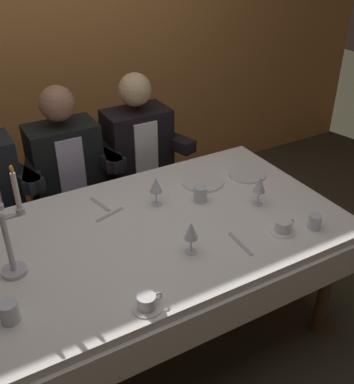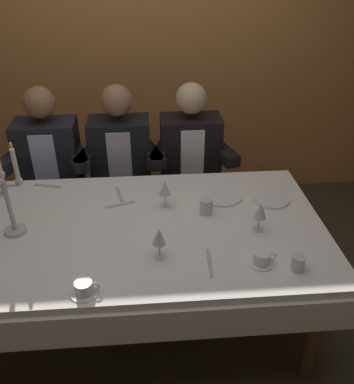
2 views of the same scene
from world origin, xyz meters
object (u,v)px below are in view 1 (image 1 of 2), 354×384
object	(u,v)px
wine_glass_0	(191,231)
water_tumbler_2	(9,312)
coffee_cup_0	(283,227)
wine_glass_3	(259,186)
candelabra	(5,232)
coffee_cup_1	(147,302)
dinner_plate_0	(247,174)
dining_table	(154,247)
wine_glass_1	(156,186)
seated_diner_1	(65,164)
dinner_plate_1	(202,182)
water_tumbler_0	(315,222)
water_tumbler_1	(200,194)
seated_diner_2	(137,147)

from	to	relation	value
wine_glass_0	water_tumbler_2	world-z (taller)	wine_glass_0
coffee_cup_0	wine_glass_3	bearing A→B (deg)	79.02
candelabra	coffee_cup_1	bearing A→B (deg)	-48.90
dinner_plate_0	water_tumbler_2	size ratio (longest dim) A/B	2.57
dining_table	coffee_cup_1	bearing A→B (deg)	-119.62
water_tumbler_2	wine_glass_0	bearing A→B (deg)	1.28
candelabra	wine_glass_1	xyz separation A→B (m)	(0.79, 0.19, -0.10)
seated_diner_1	dinner_plate_1	bearing A→B (deg)	-45.42
wine_glass_1	wine_glass_0	bearing A→B (deg)	-96.57
dinner_plate_0	wine_glass_3	bearing A→B (deg)	-116.96
dinner_plate_0	dining_table	bearing A→B (deg)	-164.23
coffee_cup_0	candelabra	bearing A→B (deg)	164.38
dining_table	coffee_cup_1	size ratio (longest dim) A/B	14.70
dinner_plate_1	coffee_cup_1	world-z (taller)	coffee_cup_1
candelabra	water_tumbler_0	size ratio (longest dim) A/B	7.22
water_tumbler_0	wine_glass_3	bearing A→B (deg)	108.39
water_tumbler_1	seated_diner_1	distance (m)	0.93
wine_glass_0	water_tumbler_1	xyz separation A→B (m)	(0.27, 0.35, -0.07)
dinner_plate_1	water_tumbler_2	distance (m)	1.31
water_tumbler_1	coffee_cup_0	size ratio (longest dim) A/B	0.66
water_tumbler_1	seated_diner_1	bearing A→B (deg)	122.51
wine_glass_3	water_tumbler_0	distance (m)	0.34
water_tumbler_1	coffee_cup_1	distance (m)	0.83
wine_glass_1	seated_diner_2	size ratio (longest dim) A/B	0.13
candelabra	wine_glass_0	distance (m)	0.79
seated_diner_1	dinner_plate_0	bearing A→B (deg)	-37.12
dinner_plate_1	wine_glass_0	world-z (taller)	wine_glass_0
water_tumbler_2	dinner_plate_0	bearing A→B (deg)	17.90
dining_table	dinner_plate_0	size ratio (longest dim) A/B	8.65
water_tumbler_2	dinner_plate_1	bearing A→B (deg)	23.85
wine_glass_0	seated_diner_2	world-z (taller)	seated_diner_2
dinner_plate_0	seated_diner_2	distance (m)	0.79
water_tumbler_2	seated_diner_2	world-z (taller)	seated_diner_2
water_tumbler_1	coffee_cup_1	size ratio (longest dim) A/B	0.66
wine_glass_3	coffee_cup_0	bearing A→B (deg)	-100.98
candelabra	dinner_plate_0	bearing A→B (deg)	8.43
candelabra	seated_diner_2	size ratio (longest dim) A/B	0.44
coffee_cup_0	seated_diner_2	size ratio (longest dim) A/B	0.11
candelabra	water_tumbler_2	size ratio (longest dim) A/B	6.27
dinner_plate_1	water_tumbler_2	xyz separation A→B (m)	(-1.20, -0.53, 0.04)
coffee_cup_1	wine_glass_3	bearing A→B (deg)	24.45
wine_glass_0	water_tumbler_1	world-z (taller)	wine_glass_0
water_tumbler_2	coffee_cup_0	distance (m)	1.29
candelabra	water_tumbler_2	bearing A→B (deg)	-105.50
dining_table	wine_glass_3	bearing A→B (deg)	-7.78
water_tumbler_0	water_tumbler_1	distance (m)	0.61
water_tumbler_0	dinner_plate_1	bearing A→B (deg)	110.03
dinner_plate_0	coffee_cup_1	xyz separation A→B (m)	(-1.00, -0.67, 0.02)
water_tumbler_1	seated_diner_2	xyz separation A→B (m)	(-0.00, 0.79, -0.05)
dinner_plate_1	wine_glass_3	bearing A→B (deg)	-68.50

